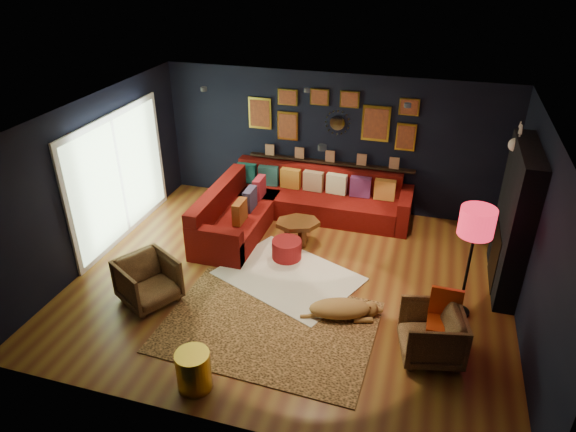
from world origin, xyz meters
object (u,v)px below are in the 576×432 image
(gold_stool, at_px, (194,370))
(armchair_right, at_px, (432,332))
(dog, at_px, (340,306))
(sectional, at_px, (286,206))
(orange_chair, at_px, (444,316))
(armchair_left, at_px, (148,279))
(floor_lamp, at_px, (476,227))
(pouf, at_px, (287,249))
(coffee_table, at_px, (298,225))

(gold_stool, bearing_deg, armchair_right, 26.72)
(dog, bearing_deg, sectional, 105.35)
(dog, bearing_deg, orange_chair, -24.62)
(armchair_left, relative_size, armchair_right, 1.01)
(floor_lamp, bearing_deg, armchair_left, -167.27)
(pouf, relative_size, floor_lamp, 0.29)
(coffee_table, relative_size, armchair_left, 1.24)
(gold_stool, distance_m, orange_chair, 3.15)
(dog, bearing_deg, armchair_left, 172.01)
(armchair_left, xyz_separation_m, dog, (2.73, 0.40, -0.18))
(gold_stool, relative_size, floor_lamp, 0.30)
(coffee_table, xyz_separation_m, armchair_right, (2.33, -2.18, 0.04))
(orange_chair, xyz_separation_m, floor_lamp, (0.25, 0.77, 0.91))
(coffee_table, xyz_separation_m, pouf, (-0.03, -0.55, -0.15))
(coffee_table, distance_m, dog, 2.09)
(pouf, height_order, dog, dog)
(coffee_table, height_order, armchair_left, armchair_left)
(sectional, distance_m, dog, 2.87)
(pouf, distance_m, gold_stool, 2.96)
(sectional, bearing_deg, gold_stool, -88.42)
(armchair_right, bearing_deg, orange_chair, 136.69)
(gold_stool, bearing_deg, dog, 51.06)
(armchair_left, distance_m, floor_lamp, 4.57)
(pouf, height_order, armchair_right, armchair_right)
(coffee_table, distance_m, pouf, 0.57)
(armchair_left, relative_size, gold_stool, 1.50)
(armchair_left, distance_m, orange_chair, 4.09)
(floor_lamp, relative_size, dog, 1.42)
(gold_stool, xyz_separation_m, orange_chair, (2.75, 1.53, 0.24))
(armchair_left, xyz_separation_m, armchair_right, (3.96, -0.00, -0.00))
(dog, bearing_deg, coffee_table, 105.48)
(coffee_table, relative_size, gold_stool, 1.86)
(gold_stool, relative_size, dog, 0.43)
(coffee_table, height_order, armchair_right, armchair_right)
(sectional, height_order, orange_chair, sectional)
(sectional, height_order, dog, sectional)
(coffee_table, height_order, pouf, coffee_table)
(coffee_table, distance_m, armchair_left, 2.72)
(sectional, relative_size, armchair_right, 4.52)
(armchair_right, height_order, floor_lamp, floor_lamp)
(armchair_right, xyz_separation_m, dog, (-1.23, 0.41, -0.18))
(floor_lamp, xyz_separation_m, dog, (-1.61, -0.58, -1.20))
(armchair_right, bearing_deg, pouf, -136.87)
(armchair_right, bearing_deg, dog, -120.61)
(sectional, distance_m, pouf, 1.28)
(sectional, distance_m, armchair_right, 3.94)
(sectional, relative_size, coffee_table, 3.61)
(orange_chair, bearing_deg, gold_stool, -150.21)
(armchair_left, height_order, dog, armchair_left)
(armchair_left, bearing_deg, coffee_table, -6.76)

